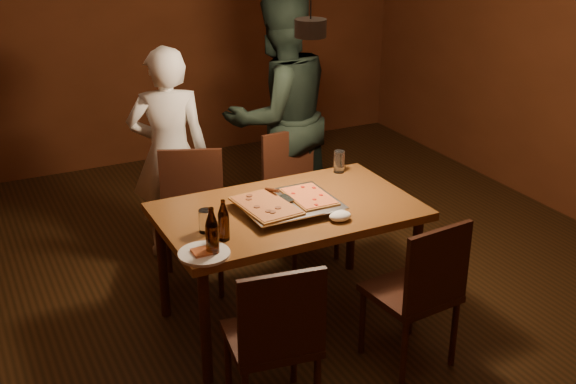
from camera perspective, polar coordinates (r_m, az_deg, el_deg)
name	(u,v)px	position (r m, az deg, el deg)	size (l,w,h in m)	color
room_shell	(310,89)	(4.20, 1.73, 8.12)	(6.00, 6.00, 6.00)	#341E0E
dining_table	(288,219)	(4.24, 0.00, -2.16)	(1.50, 0.90, 0.75)	brown
chair_far_left	(192,206)	(4.79, -7.62, -1.11)	(0.55, 0.55, 0.49)	#38190F
chair_far_right	(296,183)	(5.12, 0.62, 0.72)	(0.46, 0.46, 0.49)	#38190F
chair_near_left	(276,329)	(3.49, -0.98, -10.81)	(0.48, 0.48, 0.49)	#38190F
chair_near_right	(422,282)	(3.93, 10.54, -7.03)	(0.46, 0.46, 0.49)	#38190F
pizza_tray	(288,206)	(4.17, 0.03, -1.11)	(0.55, 0.45, 0.05)	silver
pizza_meat	(266,205)	(4.10, -1.75, -1.07)	(0.27, 0.42, 0.02)	maroon
pizza_cheese	(309,196)	(4.22, 1.68, -0.34)	(0.22, 0.35, 0.02)	gold
spatula	(285,199)	(4.18, -0.27, -0.52)	(0.09, 0.24, 0.04)	silver
beer_bottle_a	(212,232)	(3.65, -6.02, -3.13)	(0.07, 0.07, 0.26)	black
beer_bottle_b	(224,220)	(3.81, -5.12, -2.22)	(0.06, 0.06, 0.23)	black
water_glass_left	(206,221)	(3.92, -6.47, -2.30)	(0.08, 0.08, 0.13)	silver
water_glass_right	(339,162)	(4.72, 4.06, 2.41)	(0.07, 0.07, 0.15)	silver
plate_slice	(204,253)	(3.70, -6.65, -4.84)	(0.27, 0.27, 0.03)	white
napkin	(340,216)	(4.05, 4.14, -1.91)	(0.13, 0.10, 0.05)	white
diner_white	(169,154)	(5.10, -9.37, 3.00)	(0.55, 0.36, 1.52)	white
diner_dark	(279,117)	(5.32, -0.70, 5.93)	(0.89, 0.69, 1.83)	black
pendant_lamp	(311,26)	(4.13, 1.79, 12.96)	(0.18, 0.18, 1.10)	black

